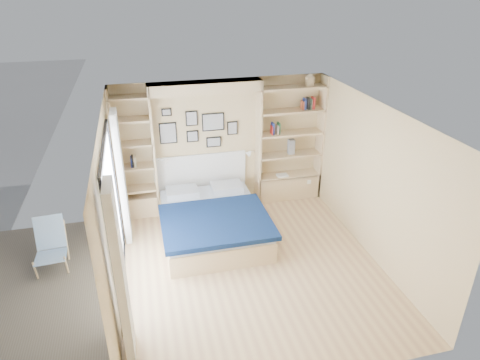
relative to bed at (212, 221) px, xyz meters
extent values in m
plane|color=tan|center=(0.43, -1.02, -0.28)|extent=(4.50, 4.50, 0.00)
plane|color=tan|center=(0.43, 1.23, 0.97)|extent=(4.00, 0.00, 4.00)
plane|color=tan|center=(0.43, -3.27, 0.97)|extent=(4.00, 0.00, 4.00)
plane|color=tan|center=(-1.57, -1.02, 0.97)|extent=(0.00, 4.50, 4.50)
plane|color=tan|center=(2.43, -1.02, 0.97)|extent=(0.00, 4.50, 4.50)
plane|color=white|center=(0.43, -1.02, 2.22)|extent=(4.50, 4.50, 0.00)
cube|color=beige|center=(-0.87, 1.05, 0.97)|extent=(0.04, 0.35, 2.50)
cube|color=beige|center=(1.13, 1.05, 0.97)|extent=(0.04, 0.35, 2.50)
cube|color=beige|center=(0.13, 1.05, 2.12)|extent=(2.00, 0.35, 0.20)
cube|color=beige|center=(2.41, 1.05, 0.97)|extent=(0.04, 0.35, 2.50)
cube|color=beige|center=(-1.55, 1.05, 0.97)|extent=(0.04, 0.35, 2.50)
cube|color=beige|center=(1.78, 1.05, -0.03)|extent=(1.30, 0.35, 0.50)
cube|color=beige|center=(-1.22, 1.05, -0.08)|extent=(0.70, 0.35, 0.40)
cube|color=black|center=(-1.54, -1.02, 1.95)|extent=(0.04, 2.08, 0.06)
cube|color=black|center=(-1.54, -1.02, -0.25)|extent=(0.04, 2.08, 0.06)
cube|color=black|center=(-1.54, -2.04, 0.82)|extent=(0.04, 0.06, 2.20)
cube|color=black|center=(-1.54, 0.00, 0.82)|extent=(0.04, 0.06, 2.20)
cube|color=silver|center=(-1.55, -1.02, 0.84)|extent=(0.01, 2.00, 2.20)
cube|color=white|center=(-1.45, -2.32, 0.87)|extent=(0.10, 0.45, 2.30)
cube|color=white|center=(-1.45, 0.28, 0.87)|extent=(0.10, 0.45, 2.30)
cube|color=beige|center=(1.78, 1.05, 0.22)|extent=(1.30, 0.35, 0.04)
cube|color=beige|center=(1.78, 1.05, 0.67)|extent=(1.30, 0.35, 0.04)
cube|color=beige|center=(1.78, 1.05, 1.12)|extent=(1.30, 0.35, 0.04)
cube|color=beige|center=(1.78, 1.05, 1.57)|extent=(1.30, 0.35, 0.04)
cube|color=beige|center=(1.78, 1.05, 2.02)|extent=(1.30, 0.35, 0.04)
cube|color=beige|center=(-1.22, 1.05, 0.27)|extent=(0.70, 0.35, 0.04)
cube|color=beige|center=(-1.22, 1.05, 0.72)|extent=(0.70, 0.35, 0.04)
cube|color=beige|center=(-1.22, 1.05, 1.17)|extent=(0.70, 0.35, 0.04)
cube|color=beige|center=(-1.22, 1.05, 1.62)|extent=(0.70, 0.35, 0.04)
cube|color=beige|center=(-1.22, 1.05, 2.02)|extent=(0.70, 0.35, 0.04)
cube|color=beige|center=(0.00, -0.01, -0.10)|extent=(1.70, 2.13, 0.37)
cube|color=#B2B9C2|center=(0.00, -0.01, 0.14)|extent=(1.66, 2.09, 0.10)
cube|color=#0A1B3C|center=(0.00, -0.38, 0.21)|extent=(1.80, 1.49, 0.08)
cube|color=#B2B9C2|center=(-0.43, 0.75, 0.25)|extent=(0.59, 0.43, 0.12)
cube|color=#B2B9C2|center=(0.43, 0.75, 0.25)|extent=(0.59, 0.43, 0.12)
cube|color=white|center=(0.00, 1.20, 0.44)|extent=(1.80, 0.04, 0.70)
cube|color=black|center=(-0.57, 1.20, 1.27)|extent=(0.32, 0.02, 0.40)
cube|color=gray|center=(-0.57, 1.19, 1.27)|extent=(0.28, 0.01, 0.36)
cube|color=black|center=(-0.12, 1.20, 1.52)|extent=(0.22, 0.02, 0.28)
cube|color=gray|center=(-0.12, 1.19, 1.52)|extent=(0.18, 0.01, 0.24)
cube|color=black|center=(-0.12, 1.20, 1.17)|extent=(0.22, 0.02, 0.22)
cube|color=gray|center=(-0.12, 1.19, 1.17)|extent=(0.18, 0.01, 0.18)
cube|color=black|center=(0.28, 1.20, 1.42)|extent=(0.42, 0.02, 0.34)
cube|color=gray|center=(0.28, 1.19, 1.42)|extent=(0.38, 0.01, 0.30)
cube|color=black|center=(0.28, 1.20, 1.02)|extent=(0.28, 0.02, 0.20)
cube|color=gray|center=(0.28, 1.19, 1.02)|extent=(0.24, 0.01, 0.16)
cube|color=black|center=(0.65, 1.20, 1.27)|extent=(0.20, 0.02, 0.26)
cube|color=gray|center=(0.65, 1.19, 1.27)|extent=(0.16, 0.01, 0.22)
cube|color=black|center=(-0.57, 1.20, 1.67)|extent=(0.18, 0.02, 0.14)
cube|color=gray|center=(-0.57, 1.19, 1.67)|extent=(0.14, 0.01, 0.10)
cylinder|color=silver|center=(-0.73, 0.98, 0.84)|extent=(0.20, 0.02, 0.02)
cone|color=white|center=(-0.63, 0.98, 0.82)|extent=(0.13, 0.12, 0.15)
cylinder|color=silver|center=(0.99, 0.98, 0.84)|extent=(0.20, 0.02, 0.02)
cone|color=white|center=(0.89, 0.98, 0.82)|extent=(0.13, 0.12, 0.15)
cube|color=#A51E1E|center=(1.39, 1.05, 1.22)|extent=(0.02, 0.15, 0.16)
cube|color=navy|center=(1.41, 1.05, 1.25)|extent=(0.03, 0.15, 0.22)
cube|color=#CAA892|center=(1.50, 1.05, 1.22)|extent=(0.04, 0.15, 0.16)
cube|color=#245D37|center=(1.52, 1.05, 1.25)|extent=(0.03, 0.15, 0.22)
cube|color=#984126|center=(1.99, 1.05, 1.67)|extent=(0.02, 0.15, 0.16)
cube|color=navy|center=(2.02, 1.05, 1.69)|extent=(0.03, 0.15, 0.21)
cube|color=black|center=(2.09, 1.05, 1.70)|extent=(0.03, 0.15, 0.22)
cube|color=#BFB28C|center=(2.14, 1.05, 1.68)|extent=(0.04, 0.15, 0.19)
cube|color=#26593F|center=(2.13, 1.05, 1.69)|extent=(0.03, 0.15, 0.21)
cube|color=#A51E1E|center=(2.20, 1.05, 1.70)|extent=(0.03, 0.15, 0.22)
cube|color=navy|center=(-1.28, 1.05, 0.83)|extent=(0.02, 0.15, 0.18)
cube|color=black|center=(-1.26, 1.05, 0.84)|extent=(0.03, 0.15, 0.20)
cube|color=#BFB28C|center=(-1.22, 1.05, 0.84)|extent=(0.03, 0.15, 0.20)
cube|color=beige|center=(2.10, 1.05, 2.11)|extent=(0.13, 0.13, 0.15)
cone|color=beige|center=(2.10, 1.05, 2.23)|extent=(0.20, 0.20, 0.08)
cube|color=slate|center=(1.80, 1.05, 0.84)|extent=(0.12, 0.12, 0.30)
cube|color=white|center=(1.63, 1.00, 0.25)|extent=(0.22, 0.16, 0.03)
cube|color=brown|center=(-3.17, -1.02, -0.28)|extent=(3.20, 4.00, 0.05)
cylinder|color=tan|center=(-2.81, -0.65, -0.08)|extent=(0.04, 0.13, 0.39)
cylinder|color=tan|center=(-2.37, -0.61, -0.08)|extent=(0.04, 0.13, 0.39)
cylinder|color=tan|center=(-2.85, -0.10, 0.01)|extent=(0.06, 0.32, 0.64)
cylinder|color=tan|center=(-2.42, -0.07, 0.01)|extent=(0.06, 0.32, 0.64)
cube|color=#306BB6|center=(-2.61, -0.43, -0.01)|extent=(0.49, 0.57, 0.14)
cube|color=#306BB6|center=(-2.64, -0.06, 0.21)|extent=(0.46, 0.25, 0.52)
camera|label=1|loc=(-1.06, -6.39, 3.93)|focal=32.00mm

